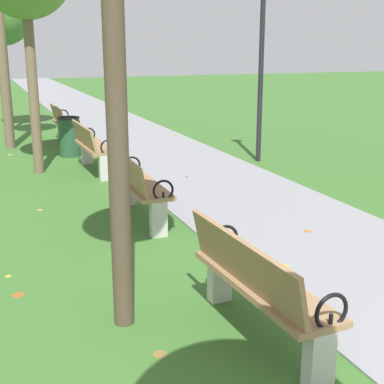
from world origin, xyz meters
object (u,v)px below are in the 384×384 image
at_px(park_bench_5, 64,123).
at_px(park_bench_3, 138,185).
at_px(park_bench_2, 257,284).
at_px(park_bench_4, 92,146).
at_px(trash_bin, 69,136).
at_px(pedestrian_walking, 116,92).
at_px(tree_5, 2,12).
at_px(lamp_post, 262,45).

bearing_deg(park_bench_5, park_bench_3, -90.00).
xyz_separation_m(park_bench_2, park_bench_5, (-0.00, 9.76, 0.00)).
distance_m(park_bench_4, trash_bin, 1.67).
distance_m(park_bench_3, pedestrian_walking, 9.55).
xyz_separation_m(park_bench_2, pedestrian_walking, (2.02, 12.67, 0.44)).
distance_m(park_bench_2, tree_5, 12.84).
relative_size(park_bench_4, park_bench_5, 1.01).
height_order(park_bench_4, tree_5, tree_5).
xyz_separation_m(park_bench_2, lamp_post, (3.35, 6.14, 1.82)).
height_order(park_bench_3, pedestrian_walking, pedestrian_walking).
bearing_deg(park_bench_5, pedestrian_walking, 55.21).
bearing_deg(pedestrian_walking, park_bench_4, -107.92).
distance_m(pedestrian_walking, trash_bin, 5.10).
relative_size(tree_5, pedestrian_walking, 2.50).
bearing_deg(trash_bin, lamp_post, -28.97).
bearing_deg(trash_bin, park_bench_3, -88.22).
height_order(park_bench_5, tree_5, tree_5).
height_order(park_bench_3, tree_5, tree_5).
bearing_deg(park_bench_4, park_bench_3, -90.00).
distance_m(park_bench_3, trash_bin, 4.74).
height_order(park_bench_5, lamp_post, lamp_post).
relative_size(park_bench_5, tree_5, 0.40).
distance_m(park_bench_4, tree_5, 6.74).
distance_m(park_bench_2, park_bench_4, 6.42).
bearing_deg(park_bench_2, park_bench_3, 90.00).
height_order(pedestrian_walking, lamp_post, lamp_post).
bearing_deg(park_bench_5, park_bench_2, -90.00).
bearing_deg(park_bench_2, lamp_post, 61.40).
relative_size(trash_bin, lamp_post, 0.24).
height_order(park_bench_4, lamp_post, lamp_post).
distance_m(park_bench_2, trash_bin, 8.08).
bearing_deg(pedestrian_walking, lamp_post, -78.46).
height_order(park_bench_2, trash_bin, park_bench_2).
relative_size(tree_5, trash_bin, 4.83).
distance_m(park_bench_3, tree_5, 9.61).
bearing_deg(park_bench_2, tree_5, 94.80).
xyz_separation_m(park_bench_5, tree_5, (-1.05, 2.76, 2.67)).
height_order(park_bench_2, park_bench_5, same).
height_order(park_bench_5, trash_bin, park_bench_5).
xyz_separation_m(pedestrian_walking, lamp_post, (1.33, -6.52, 1.38)).
height_order(tree_5, lamp_post, tree_5).
bearing_deg(pedestrian_walking, park_bench_2, -99.06).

